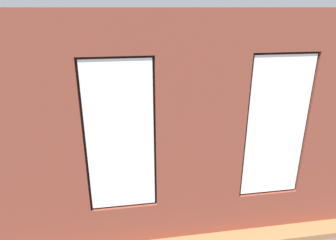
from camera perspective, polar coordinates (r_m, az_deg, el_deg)
name	(u,v)px	position (r m, az deg, el deg)	size (l,w,h in m)	color
ground_plane	(169,156)	(7.11, 0.24, -6.84)	(6.44, 6.00, 0.10)	#99663D
brick_wall_with_windows	(200,136)	(4.09, 6.16, -3.09)	(5.84, 0.30, 3.24)	brown
white_wall_right	(27,95)	(6.51, -25.32, 4.28)	(0.10, 5.00, 3.24)	silver
couch_by_window	(178,190)	(5.23, 1.93, -13.15)	(1.76, 0.87, 0.80)	black
couch_left	(271,145)	(7.13, 19.02, -4.61)	(0.97, 1.87, 0.80)	black
coffee_table	(157,144)	(6.73, -2.12, -4.51)	(1.38, 0.75, 0.43)	olive
cup_ceramic	(173,136)	(6.86, 0.89, -3.12)	(0.07, 0.07, 0.09)	#4C4C51
candle_jar	(162,141)	(6.59, -1.12, -4.05)	(0.08, 0.08, 0.10)	#B7333D
table_plant_small	(139,141)	(6.53, -5.64, -3.99)	(0.11, 0.11, 0.17)	beige
remote_gray	(157,141)	(6.70, -2.13, -4.02)	(0.05, 0.17, 0.02)	#59595B
remote_black	(149,140)	(6.77, -3.68, -3.78)	(0.05, 0.17, 0.02)	black
media_console	(57,145)	(7.39, -20.39, -4.44)	(1.21, 0.42, 0.53)	black
tv_flatscreen	(53,119)	(7.15, -21.02, 0.23)	(1.06, 0.20, 0.75)	black
papasan_chair	(124,113)	(8.51, -8.35, 1.29)	(1.08, 1.08, 0.69)	olive
potted_plant_by_left_couch	(233,123)	(8.08, 12.19, -0.47)	(0.41, 0.41, 0.59)	#9E5638
potted_plant_corner_near_left	(236,99)	(9.27, 12.82, 3.90)	(0.91, 0.98, 1.26)	#47423D
potted_plant_corner_far_left	(320,170)	(6.00, 26.99, -8.50)	(0.52, 0.52, 0.86)	#47423D
potted_plant_near_tv	(74,148)	(6.17, -17.47, -5.04)	(0.88, 0.92, 1.18)	#9E5638
potted_plant_foreground_right	(77,106)	(8.66, -17.02, 2.63)	(1.00, 0.95, 1.29)	#9E5638
potted_plant_between_couches	(252,167)	(5.49, 15.79, -8.68)	(0.67, 0.67, 0.97)	brown
potted_plant_mid_room_small	(190,134)	(7.48, 4.31, -2.61)	(0.24, 0.24, 0.43)	gray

